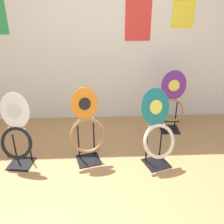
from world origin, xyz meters
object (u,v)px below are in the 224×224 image
toilet_seat_display_orange_sun (87,128)px  toilet_seat_display_teal_sax (158,133)px  toilet_seat_display_white_plain (16,133)px  toilet_seat_display_purple_note (172,103)px

toilet_seat_display_orange_sun → toilet_seat_display_teal_sax: (0.83, -0.10, -0.04)m
toilet_seat_display_teal_sax → toilet_seat_display_white_plain: bearing=177.7°
toilet_seat_display_teal_sax → toilet_seat_display_white_plain: size_ratio=1.03×
toilet_seat_display_teal_sax → toilet_seat_display_white_plain: (-1.65, 0.07, 0.02)m
toilet_seat_display_orange_sun → toilet_seat_display_white_plain: size_ratio=1.03×
toilet_seat_display_purple_note → toilet_seat_display_teal_sax: 0.90m
toilet_seat_display_purple_note → toilet_seat_display_teal_sax: size_ratio=1.00×
toilet_seat_display_teal_sax → toilet_seat_display_purple_note: bearing=64.4°
toilet_seat_display_purple_note → toilet_seat_display_white_plain: 2.17m
toilet_seat_display_purple_note → toilet_seat_display_orange_sun: 1.41m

